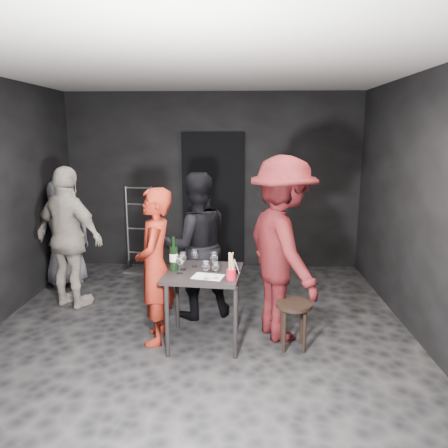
{
  "coord_description": "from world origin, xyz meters",
  "views": [
    {
      "loc": [
        0.44,
        -4.23,
        2.09
      ],
      "look_at": [
        0.26,
        0.25,
        1.15
      ],
      "focal_mm": 35.0,
      "sensor_mm": 36.0,
      "label": 1
    }
  ],
  "objects_px": {
    "bystander_cream": "(68,228)",
    "breadstick_cup": "(231,267)",
    "wine_bottle": "(174,257)",
    "hand_truck": "(140,256)",
    "woman_black": "(196,238)",
    "man_maroon": "(283,226)",
    "bystander_grey": "(64,233)",
    "tasting_table": "(204,281)",
    "stool": "(294,312)",
    "server_red": "(155,263)"
  },
  "relations": [
    {
      "from": "bystander_grey",
      "to": "tasting_table",
      "type": "bearing_deg",
      "value": 101.26
    },
    {
      "from": "hand_truck",
      "to": "bystander_cream",
      "type": "height_order",
      "value": "bystander_cream"
    },
    {
      "from": "stool",
      "to": "bystander_grey",
      "type": "xyz_separation_m",
      "value": [
        -2.97,
        1.75,
        0.36
      ]
    },
    {
      "from": "tasting_table",
      "to": "breadstick_cup",
      "type": "height_order",
      "value": "breadstick_cup"
    },
    {
      "from": "bystander_grey",
      "to": "wine_bottle",
      "type": "relative_size",
      "value": 4.28
    },
    {
      "from": "tasting_table",
      "to": "bystander_cream",
      "type": "xyz_separation_m",
      "value": [
        -1.69,
        0.89,
        0.33
      ]
    },
    {
      "from": "tasting_table",
      "to": "woman_black",
      "type": "xyz_separation_m",
      "value": [
        -0.15,
        0.68,
        0.27
      ]
    },
    {
      "from": "tasting_table",
      "to": "breadstick_cup",
      "type": "distance_m",
      "value": 0.43
    },
    {
      "from": "woman_black",
      "to": "bystander_cream",
      "type": "height_order",
      "value": "bystander_cream"
    },
    {
      "from": "bystander_grey",
      "to": "wine_bottle",
      "type": "xyz_separation_m",
      "value": [
        1.78,
        -1.64,
        0.15
      ]
    },
    {
      "from": "man_maroon",
      "to": "bystander_grey",
      "type": "bearing_deg",
      "value": 41.64
    },
    {
      "from": "woman_black",
      "to": "man_maroon",
      "type": "bearing_deg",
      "value": 132.37
    },
    {
      "from": "wine_bottle",
      "to": "breadstick_cup",
      "type": "relative_size",
      "value": 1.24
    },
    {
      "from": "wine_bottle",
      "to": "breadstick_cup",
      "type": "distance_m",
      "value": 0.63
    },
    {
      "from": "hand_truck",
      "to": "wine_bottle",
      "type": "xyz_separation_m",
      "value": [
        0.89,
        -2.28,
        0.65
      ]
    },
    {
      "from": "bystander_cream",
      "to": "woman_black",
      "type": "bearing_deg",
      "value": -162.78
    },
    {
      "from": "bystander_cream",
      "to": "wine_bottle",
      "type": "bearing_deg",
      "value": 173.16
    },
    {
      "from": "hand_truck",
      "to": "bystander_grey",
      "type": "relative_size",
      "value": 0.88
    },
    {
      "from": "wine_bottle",
      "to": "bystander_cream",
      "type": "bearing_deg",
      "value": 148.02
    },
    {
      "from": "bystander_cream",
      "to": "hand_truck",
      "type": "bearing_deg",
      "value": -84.71
    },
    {
      "from": "tasting_table",
      "to": "bystander_grey",
      "type": "xyz_separation_m",
      "value": [
        -2.08,
        1.66,
        0.08
      ]
    },
    {
      "from": "man_maroon",
      "to": "tasting_table",
      "type": "bearing_deg",
      "value": 82.02
    },
    {
      "from": "bystander_grey",
      "to": "server_red",
      "type": "bearing_deg",
      "value": 94.0
    },
    {
      "from": "hand_truck",
      "to": "woman_black",
      "type": "relative_size",
      "value": 0.7
    },
    {
      "from": "tasting_table",
      "to": "bystander_grey",
      "type": "bearing_deg",
      "value": 141.43
    },
    {
      "from": "server_red",
      "to": "breadstick_cup",
      "type": "height_order",
      "value": "server_red"
    },
    {
      "from": "wine_bottle",
      "to": "tasting_table",
      "type": "bearing_deg",
      "value": -4.2
    },
    {
      "from": "man_maroon",
      "to": "bystander_cream",
      "type": "xyz_separation_m",
      "value": [
        -2.47,
        0.71,
        -0.19
      ]
    },
    {
      "from": "bystander_cream",
      "to": "bystander_grey",
      "type": "distance_m",
      "value": 0.89
    },
    {
      "from": "woman_black",
      "to": "wine_bottle",
      "type": "distance_m",
      "value": 0.67
    },
    {
      "from": "stool",
      "to": "man_maroon",
      "type": "height_order",
      "value": "man_maroon"
    },
    {
      "from": "hand_truck",
      "to": "bystander_cream",
      "type": "bearing_deg",
      "value": -100.66
    },
    {
      "from": "woman_black",
      "to": "breadstick_cup",
      "type": "distance_m",
      "value": 1.01
    },
    {
      "from": "bystander_cream",
      "to": "man_maroon",
      "type": "bearing_deg",
      "value": -170.92
    },
    {
      "from": "server_red",
      "to": "breadstick_cup",
      "type": "distance_m",
      "value": 0.81
    },
    {
      "from": "breadstick_cup",
      "to": "server_red",
      "type": "bearing_deg",
      "value": 161.66
    },
    {
      "from": "hand_truck",
      "to": "wine_bottle",
      "type": "bearing_deg",
      "value": -59.61
    },
    {
      "from": "stool",
      "to": "server_red",
      "type": "height_order",
      "value": "server_red"
    },
    {
      "from": "stool",
      "to": "server_red",
      "type": "xyz_separation_m",
      "value": [
        -1.38,
        0.11,
        0.45
      ]
    },
    {
      "from": "tasting_table",
      "to": "wine_bottle",
      "type": "distance_m",
      "value": 0.38
    },
    {
      "from": "hand_truck",
      "to": "bystander_grey",
      "type": "bearing_deg",
      "value": -134.9
    },
    {
      "from": "breadstick_cup",
      "to": "tasting_table",
      "type": "bearing_deg",
      "value": 140.03
    },
    {
      "from": "bystander_cream",
      "to": "breadstick_cup",
      "type": "xyz_separation_m",
      "value": [
        1.97,
        -1.13,
        -0.1
      ]
    },
    {
      "from": "man_maroon",
      "to": "bystander_grey",
      "type": "relative_size",
      "value": 1.6
    },
    {
      "from": "man_maroon",
      "to": "breadstick_cup",
      "type": "relative_size",
      "value": 8.48
    },
    {
      "from": "woman_black",
      "to": "man_maroon",
      "type": "distance_m",
      "value": 1.08
    },
    {
      "from": "tasting_table",
      "to": "wine_bottle",
      "type": "relative_size",
      "value": 2.18
    },
    {
      "from": "man_maroon",
      "to": "bystander_grey",
      "type": "distance_m",
      "value": 3.25
    },
    {
      "from": "man_maroon",
      "to": "bystander_cream",
      "type": "bearing_deg",
      "value": 52.88
    },
    {
      "from": "man_maroon",
      "to": "bystander_grey",
      "type": "xyz_separation_m",
      "value": [
        -2.86,
        1.48,
        -0.44
      ]
    }
  ]
}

